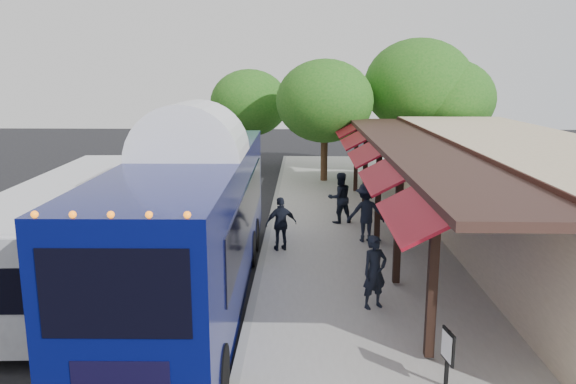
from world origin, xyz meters
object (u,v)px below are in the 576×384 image
(ped_b, at_px, (340,198))
(sign_board, at_px, (448,349))
(ped_c, at_px, (281,224))
(ped_a, at_px, (375,272))
(ped_d, at_px, (366,213))
(coach_bus, at_px, (194,218))
(city_bus, at_px, (69,226))

(ped_b, bearing_deg, sign_board, 74.90)
(ped_c, height_order, sign_board, ped_c)
(ped_a, bearing_deg, sign_board, -104.32)
(ped_d, relative_size, sign_board, 1.83)
(ped_a, bearing_deg, coach_bus, 141.60)
(city_bus, height_order, sign_board, city_bus)
(coach_bus, xyz_separation_m, ped_d, (4.85, 4.69, -1.00))
(ped_a, relative_size, sign_board, 1.64)
(coach_bus, height_order, city_bus, coach_bus)
(ped_d, bearing_deg, sign_board, 88.47)
(ped_a, height_order, ped_c, ped_a)
(ped_b, bearing_deg, coach_bus, 38.73)
(ped_c, height_order, ped_d, ped_d)
(ped_b, height_order, ped_c, ped_b)
(city_bus, bearing_deg, sign_board, -34.53)
(coach_bus, distance_m, ped_b, 8.27)
(city_bus, bearing_deg, coach_bus, -21.58)
(coach_bus, bearing_deg, ped_b, 58.96)
(coach_bus, distance_m, ped_c, 4.34)
(city_bus, xyz_separation_m, ped_c, (5.78, 2.40, -0.54))
(ped_c, bearing_deg, ped_d, -176.62)
(ped_c, xyz_separation_m, ped_d, (2.80, 1.04, 0.13))
(city_bus, xyz_separation_m, ped_b, (7.85, 5.84, -0.43))
(coach_bus, height_order, ped_c, coach_bus)
(ped_c, bearing_deg, city_bus, 5.59)
(ped_d, bearing_deg, city_bus, 17.26)
(ped_a, xyz_separation_m, sign_board, (0.86, -3.50, -0.16))
(ped_c, bearing_deg, ped_a, 101.46)
(city_bus, height_order, ped_d, city_bus)
(ped_a, xyz_separation_m, ped_c, (-2.41, 4.46, -0.03))
(city_bus, distance_m, sign_board, 10.65)
(sign_board, bearing_deg, ped_b, 86.61)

